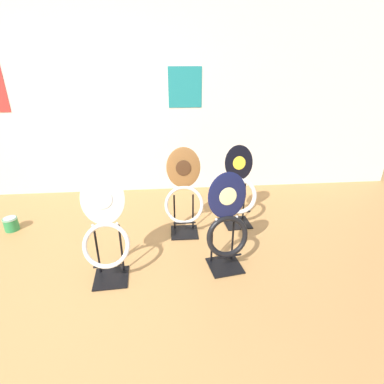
# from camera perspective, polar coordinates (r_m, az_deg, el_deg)

# --- Properties ---
(ground_plane) EXTENTS (14.00, 14.00, 0.00)m
(ground_plane) POSITION_cam_1_polar(r_m,az_deg,el_deg) (2.34, -26.10, -25.38)
(ground_plane) COLOR #B7844C
(wall_back) EXTENTS (8.00, 0.07, 2.60)m
(wall_back) POSITION_cam_1_polar(r_m,az_deg,el_deg) (4.01, -17.65, 17.62)
(wall_back) COLOR silver
(wall_back) RESTS_ON ground_plane
(toilet_seat_display_jazz_black) EXTENTS (0.40, 0.30, 0.87)m
(toilet_seat_display_jazz_black) POSITION_cam_1_polar(r_m,az_deg,el_deg) (3.22, 8.96, 0.13)
(toilet_seat_display_jazz_black) COLOR black
(toilet_seat_display_jazz_black) RESTS_ON ground_plane
(toilet_seat_display_woodgrain) EXTENTS (0.39, 0.28, 0.92)m
(toilet_seat_display_woodgrain) POSITION_cam_1_polar(r_m,az_deg,el_deg) (2.98, -1.56, -0.34)
(toilet_seat_display_woodgrain) COLOR black
(toilet_seat_display_woodgrain) RESTS_ON ground_plane
(toilet_seat_display_white_plain) EXTENTS (0.38, 0.31, 0.90)m
(toilet_seat_display_white_plain) POSITION_cam_1_polar(r_m,az_deg,el_deg) (2.47, -16.13, -7.42)
(toilet_seat_display_white_plain) COLOR black
(toilet_seat_display_white_plain) RESTS_ON ground_plane
(toilet_seat_display_navy_moon) EXTENTS (0.38, 0.32, 0.88)m
(toilet_seat_display_navy_moon) POSITION_cam_1_polar(r_m,az_deg,el_deg) (2.52, 6.69, -6.42)
(toilet_seat_display_navy_moon) COLOR black
(toilet_seat_display_navy_moon) RESTS_ON ground_plane
(paint_can) EXTENTS (0.15, 0.15, 0.15)m
(paint_can) POSITION_cam_1_polar(r_m,az_deg,el_deg) (3.74, -31.23, -5.15)
(paint_can) COLOR #2D8E4C
(paint_can) RESTS_ON ground_plane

